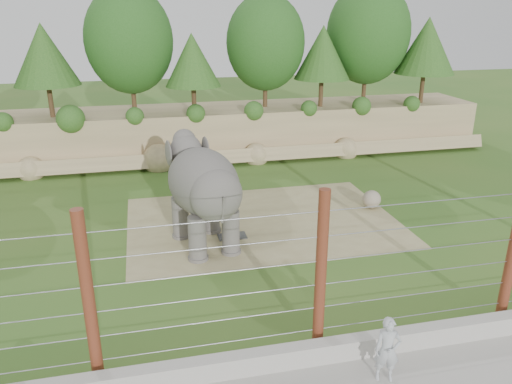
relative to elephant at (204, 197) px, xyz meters
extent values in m
plane|color=#376923|center=(1.87, -1.54, -1.75)|extent=(90.00, 90.00, 0.00)
cube|color=#937F5B|center=(1.87, 11.46, -0.50)|extent=(30.00, 4.00, 2.50)
cube|color=#937F5B|center=(1.87, 9.16, -1.40)|extent=(30.00, 1.37, 1.07)
cylinder|color=#3F2B19|center=(-6.13, 10.96, 1.53)|extent=(0.24, 0.24, 1.58)
sphere|color=#1D4D17|center=(-6.13, 10.96, 3.67)|extent=(3.60, 3.60, 3.60)
cylinder|color=#3F2B19|center=(-2.13, 11.46, 1.71)|extent=(0.24, 0.24, 1.92)
sphere|color=#1D4D17|center=(-2.13, 11.46, 4.32)|extent=(4.40, 4.40, 4.40)
cylinder|color=#3F2B19|center=(0.87, 10.26, 1.45)|extent=(0.24, 0.24, 1.40)
sphere|color=#1D4D17|center=(0.87, 10.26, 3.35)|extent=(3.20, 3.20, 3.20)
cylinder|color=#3F2B19|center=(4.87, 11.26, 1.66)|extent=(0.24, 0.24, 1.82)
sphere|color=#1D4D17|center=(4.87, 11.26, 4.13)|extent=(4.16, 4.16, 4.16)
cylinder|color=#3F2B19|center=(7.87, 10.66, 1.50)|extent=(0.24, 0.24, 1.50)
sphere|color=#1D4D17|center=(7.87, 10.66, 3.54)|extent=(3.44, 3.44, 3.44)
cylinder|color=#3F2B19|center=(10.87, 11.66, 1.76)|extent=(0.24, 0.24, 2.03)
sphere|color=#1D4D17|center=(10.87, 11.66, 4.52)|extent=(4.64, 4.64, 4.64)
cylinder|color=#3F2B19|center=(13.87, 10.46, 1.57)|extent=(0.24, 0.24, 1.64)
sphere|color=#1D4D17|center=(13.87, 10.46, 3.80)|extent=(3.76, 3.76, 3.76)
cube|color=#9D8E5F|center=(2.37, 1.46, -1.74)|extent=(10.00, 7.00, 0.02)
cube|color=#262628|center=(1.00, 0.39, -1.72)|extent=(1.00, 0.60, 0.03)
sphere|color=gray|center=(6.95, 1.80, -1.37)|extent=(0.73, 0.73, 0.73)
cube|color=#B5B2AA|center=(1.87, -6.54, -1.50)|extent=(26.00, 0.35, 0.50)
cylinder|color=maroon|center=(-3.13, -6.04, 0.25)|extent=(0.26, 0.26, 4.00)
cylinder|color=maroon|center=(1.87, -6.04, 0.25)|extent=(0.26, 0.26, 4.00)
cylinder|color=gray|center=(1.87, -6.04, -1.25)|extent=(20.00, 0.02, 0.02)
cylinder|color=gray|center=(1.87, -6.04, -0.65)|extent=(20.00, 0.02, 0.02)
cylinder|color=gray|center=(1.87, -6.04, -0.05)|extent=(20.00, 0.02, 0.02)
cylinder|color=gray|center=(1.87, -6.04, 0.55)|extent=(20.00, 0.02, 0.02)
cylinder|color=gray|center=(1.87, -6.04, 1.15)|extent=(20.00, 0.02, 0.02)
cylinder|color=gray|center=(1.87, -6.04, 1.75)|extent=(20.00, 0.02, 0.02)
imported|color=#B0B6BA|center=(2.93, -7.41, -0.99)|extent=(0.64, 0.52, 1.51)
camera|label=1|loc=(-1.76, -15.34, 5.83)|focal=35.00mm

